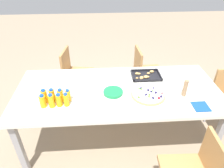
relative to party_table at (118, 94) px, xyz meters
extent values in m
plane|color=gray|center=(0.00, 0.00, -0.69)|extent=(12.00, 12.00, 0.00)
cube|color=silver|center=(0.00, 0.00, 0.04)|extent=(2.21, 0.96, 0.04)
cube|color=#99999E|center=(-1.03, -0.40, -0.33)|extent=(0.06, 0.06, 0.71)
cube|color=#99999E|center=(1.03, -0.40, -0.33)|extent=(0.06, 0.06, 0.71)
cube|color=#99999E|center=(-1.03, 0.40, -0.33)|extent=(0.06, 0.06, 0.71)
cube|color=#99999E|center=(1.03, 0.40, -0.33)|extent=(0.06, 0.06, 0.71)
cube|color=#B7844C|center=(-0.50, 0.85, -0.24)|extent=(0.45, 0.45, 0.04)
cube|color=#B7844C|center=(-0.69, 0.88, -0.05)|extent=(0.09, 0.38, 0.38)
cylinder|color=silver|center=(-0.32, 0.98, -0.48)|extent=(0.02, 0.02, 0.41)
cylinder|color=silver|center=(-0.37, 0.67, -0.48)|extent=(0.02, 0.02, 0.41)
cylinder|color=silver|center=(-0.64, 1.03, -0.48)|extent=(0.02, 0.02, 0.41)
cylinder|color=silver|center=(-0.69, 0.71, -0.48)|extent=(0.02, 0.02, 0.41)
cylinder|color=silver|center=(1.25, -0.13, -0.48)|extent=(0.02, 0.02, 0.41)
cylinder|color=silver|center=(1.24, 0.19, -0.48)|extent=(0.02, 0.02, 0.41)
cube|color=#B7844C|center=(0.56, 0.85, -0.24)|extent=(0.42, 0.42, 0.04)
cube|color=#B7844C|center=(0.37, 0.83, -0.05)|extent=(0.05, 0.38, 0.38)
cylinder|color=silver|center=(0.71, 1.01, -0.48)|extent=(0.02, 0.02, 0.41)
cylinder|color=silver|center=(0.72, 0.69, -0.48)|extent=(0.02, 0.02, 0.41)
cylinder|color=silver|center=(0.39, 1.00, -0.48)|extent=(0.02, 0.02, 0.41)
cylinder|color=silver|center=(0.41, 0.68, -0.48)|extent=(0.02, 0.02, 0.41)
cube|color=#B7844C|center=(0.68, -0.86, -0.05)|extent=(0.04, 0.38, 0.38)
cylinder|color=#FAAC14|center=(-0.75, -0.24, 0.12)|extent=(0.06, 0.06, 0.12)
cylinder|color=blue|center=(-0.75, -0.24, 0.19)|extent=(0.04, 0.04, 0.02)
cylinder|color=#F9AE14|center=(-0.66, -0.24, 0.12)|extent=(0.06, 0.06, 0.13)
cylinder|color=blue|center=(-0.66, -0.24, 0.20)|extent=(0.04, 0.04, 0.02)
cylinder|color=#F9AB14|center=(-0.59, -0.23, 0.12)|extent=(0.06, 0.06, 0.12)
cylinder|color=blue|center=(-0.59, -0.23, 0.19)|extent=(0.04, 0.04, 0.02)
cylinder|color=#F9AD14|center=(-0.52, -0.23, 0.12)|extent=(0.05, 0.05, 0.13)
cylinder|color=blue|center=(-0.52, -0.23, 0.20)|extent=(0.03, 0.03, 0.02)
cylinder|color=#FAAD14|center=(-0.74, -0.16, 0.13)|extent=(0.06, 0.06, 0.13)
cylinder|color=blue|center=(-0.74, -0.16, 0.20)|extent=(0.04, 0.04, 0.02)
cylinder|color=#F9AB14|center=(-0.67, -0.16, 0.13)|extent=(0.06, 0.06, 0.13)
cylinder|color=blue|center=(-0.67, -0.16, 0.20)|extent=(0.04, 0.04, 0.02)
cylinder|color=#F8AE14|center=(-0.59, -0.16, 0.12)|extent=(0.06, 0.06, 0.12)
cylinder|color=blue|center=(-0.59, -0.16, 0.19)|extent=(0.04, 0.04, 0.02)
cylinder|color=#FAAD14|center=(-0.52, -0.16, 0.12)|extent=(0.05, 0.05, 0.12)
cylinder|color=blue|center=(-0.52, -0.16, 0.18)|extent=(0.03, 0.03, 0.02)
cylinder|color=tan|center=(0.30, -0.13, 0.07)|extent=(0.36, 0.36, 0.02)
cylinder|color=white|center=(0.30, -0.13, 0.08)|extent=(0.33, 0.33, 0.01)
sphere|color=#66B238|center=(0.19, -0.20, 0.09)|extent=(0.02, 0.02, 0.02)
sphere|color=red|center=(0.39, -0.22, 0.09)|extent=(0.03, 0.03, 0.03)
sphere|color=#1E1947|center=(0.38, -0.04, 0.09)|extent=(0.02, 0.02, 0.02)
sphere|color=#1E1947|center=(0.33, -0.21, 0.09)|extent=(0.02, 0.02, 0.02)
sphere|color=#66B238|center=(0.25, -0.05, 0.09)|extent=(0.02, 0.02, 0.02)
sphere|color=#1E1947|center=(0.28, -0.15, 0.09)|extent=(0.02, 0.02, 0.02)
sphere|color=#66B238|center=(0.22, -0.04, 0.09)|extent=(0.02, 0.02, 0.02)
sphere|color=#1E1947|center=(0.38, -0.13, 0.09)|extent=(0.03, 0.03, 0.03)
sphere|color=#1E1947|center=(0.33, -0.22, 0.09)|extent=(0.02, 0.02, 0.02)
sphere|color=#1E1947|center=(0.27, -0.16, 0.09)|extent=(0.02, 0.02, 0.02)
sphere|color=#1E1947|center=(0.42, -0.20, 0.09)|extent=(0.02, 0.02, 0.02)
sphere|color=#66B238|center=(0.36, -0.09, 0.09)|extent=(0.02, 0.02, 0.02)
sphere|color=#1E1947|center=(0.24, -0.04, 0.09)|extent=(0.03, 0.03, 0.03)
sphere|color=red|center=(0.44, -0.14, 0.09)|extent=(0.02, 0.02, 0.02)
sphere|color=#66B238|center=(0.31, -0.16, 0.09)|extent=(0.02, 0.02, 0.02)
sphere|color=#1E1947|center=(0.34, -0.10, 0.09)|extent=(0.02, 0.02, 0.02)
sphere|color=#66B238|center=(0.30, -0.19, 0.09)|extent=(0.02, 0.02, 0.02)
sphere|color=#1E1947|center=(0.31, -0.08, 0.09)|extent=(0.02, 0.02, 0.02)
cube|color=black|center=(0.36, 0.25, 0.06)|extent=(0.34, 0.24, 0.01)
cube|color=black|center=(0.36, 0.13, 0.08)|extent=(0.34, 0.01, 0.03)
cube|color=black|center=(0.36, 0.36, 0.08)|extent=(0.34, 0.01, 0.03)
cube|color=black|center=(0.19, 0.25, 0.08)|extent=(0.01, 0.24, 0.03)
cube|color=black|center=(0.52, 0.25, 0.08)|extent=(0.01, 0.24, 0.03)
ellipsoid|color=tan|center=(0.35, 0.20, 0.08)|extent=(0.05, 0.04, 0.03)
ellipsoid|color=tan|center=(0.39, 0.29, 0.08)|extent=(0.04, 0.03, 0.02)
ellipsoid|color=tan|center=(0.44, 0.32, 0.08)|extent=(0.05, 0.04, 0.03)
ellipsoid|color=tan|center=(0.29, 0.18, 0.08)|extent=(0.05, 0.03, 0.03)
ellipsoid|color=tan|center=(0.24, 0.19, 0.08)|extent=(0.03, 0.02, 0.02)
ellipsoid|color=tan|center=(0.29, 0.20, 0.08)|extent=(0.04, 0.03, 0.03)
ellipsoid|color=tan|center=(0.28, 0.28, 0.08)|extent=(0.04, 0.03, 0.02)
ellipsoid|color=tan|center=(0.37, 0.21, 0.08)|extent=(0.03, 0.02, 0.02)
ellipsoid|color=tan|center=(0.25, 0.28, 0.08)|extent=(0.05, 0.04, 0.03)
ellipsoid|color=tan|center=(0.37, 0.20, 0.08)|extent=(0.04, 0.03, 0.03)
ellipsoid|color=tan|center=(0.34, 0.19, 0.08)|extent=(0.05, 0.03, 0.03)
cylinder|color=#1E8C4C|center=(-0.06, -0.07, 0.06)|extent=(0.21, 0.21, 0.00)
cylinder|color=#1E8C4C|center=(-0.06, -0.07, 0.07)|extent=(0.21, 0.21, 0.00)
cylinder|color=#1E8C4C|center=(-0.06, -0.07, 0.07)|extent=(0.21, 0.21, 0.00)
cylinder|color=#1E8C4C|center=(-0.06, -0.07, 0.08)|extent=(0.21, 0.21, 0.00)
cylinder|color=#1E8C4C|center=(-0.06, -0.07, 0.08)|extent=(0.21, 0.21, 0.00)
cylinder|color=#1E8C4C|center=(-0.06, -0.07, 0.09)|extent=(0.21, 0.21, 0.00)
cube|color=#194CA5|center=(0.77, -0.35, 0.07)|extent=(0.15, 0.15, 0.01)
cylinder|color=#9E7A56|center=(0.67, -0.15, 0.15)|extent=(0.04, 0.04, 0.18)
camera|label=1|loc=(-0.19, -1.82, 1.35)|focal=32.96mm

